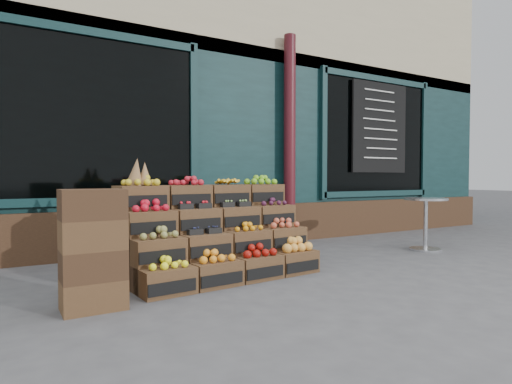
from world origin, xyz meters
TOP-DOWN VIEW (x-y plane):
  - ground at (0.00, 0.00)m, footprint 60.00×60.00m
  - shop_facade at (0.00, 5.11)m, footprint 12.00×6.24m
  - crate_display at (-0.74, 0.62)m, footprint 1.99×1.09m
  - spare_crates at (-2.04, 0.03)m, footprint 0.47×0.32m
  - bistro_table at (2.40, 0.49)m, footprint 0.58×0.58m
  - shopkeeper at (-1.46, 2.98)m, footprint 0.79×0.60m

SIDE VIEW (x-z plane):
  - ground at x=0.00m, z-range 0.00..0.00m
  - crate_display at x=-0.74m, z-range -0.23..0.97m
  - bistro_table at x=2.40m, z-range 0.09..0.82m
  - spare_crates at x=-2.04m, z-range 0.00..0.92m
  - shopkeeper at x=-1.46m, z-range 0.00..1.94m
  - shop_facade at x=0.00m, z-range 0.00..4.80m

